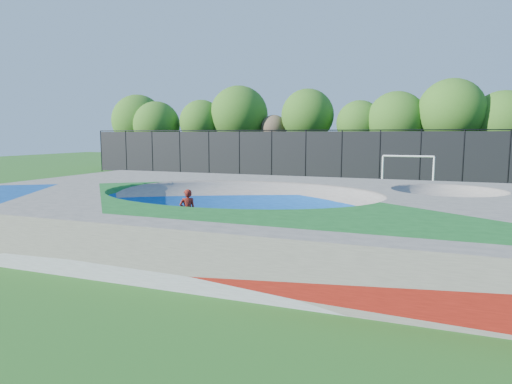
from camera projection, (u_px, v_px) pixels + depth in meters
ground at (240, 230)px, 17.68m from camera, size 120.00×120.00×0.00m
skate_deck at (240, 211)px, 17.59m from camera, size 22.00×14.00×1.50m
skater at (188, 211)px, 17.03m from camera, size 0.72×0.69×1.66m
skateboard at (188, 232)px, 17.14m from camera, size 0.75×0.65×0.05m
soccer_goal at (408, 165)px, 30.92m from camera, size 3.42×0.12×2.26m
fence at (342, 154)px, 36.85m from camera, size 48.09×0.09×4.04m
treeline at (357, 119)px, 41.16m from camera, size 52.57×7.96×8.54m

